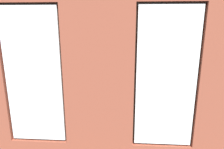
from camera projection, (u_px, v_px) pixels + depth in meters
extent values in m
cube|color=brown|center=(111.00, 108.00, 5.99)|extent=(6.58, 6.14, 0.10)
cube|color=brown|center=(99.00, 69.00, 2.94)|extent=(1.05, 0.16, 3.52)
cube|color=white|center=(166.00, 80.00, 2.87)|extent=(0.86, 0.03, 2.08)
cube|color=#38281E|center=(165.00, 79.00, 2.93)|extent=(0.92, 0.04, 2.14)
cube|color=white|center=(33.00, 77.00, 3.00)|extent=(0.86, 0.03, 2.08)
cube|color=#38281E|center=(35.00, 76.00, 3.06)|extent=(0.92, 0.04, 2.14)
cube|color=olive|center=(101.00, 139.00, 3.34)|extent=(3.09, 0.24, 0.06)
cube|color=black|center=(99.00, 70.00, 3.04)|extent=(0.36, 0.03, 0.52)
cube|color=#A33875|center=(99.00, 69.00, 3.05)|extent=(0.30, 0.01, 0.46)
cube|color=silver|center=(6.00, 48.00, 5.54)|extent=(0.10, 5.14, 3.52)
cube|color=black|center=(92.00, 136.00, 4.02)|extent=(1.72, 0.85, 0.42)
cube|color=black|center=(88.00, 126.00, 3.61)|extent=(1.72, 0.24, 0.38)
cube|color=black|center=(129.00, 123.00, 3.89)|extent=(0.22, 0.85, 0.24)
cube|color=black|center=(54.00, 121.00, 3.99)|extent=(0.22, 0.85, 0.24)
cube|color=black|center=(107.00, 123.00, 3.97)|extent=(0.59, 0.65, 0.12)
cube|color=black|center=(76.00, 122.00, 4.01)|extent=(0.59, 0.65, 0.12)
cube|color=black|center=(190.00, 103.00, 5.67)|extent=(0.93, 1.75, 0.42)
cube|color=black|center=(203.00, 90.00, 5.56)|extent=(0.32, 1.72, 0.38)
cube|color=black|center=(182.00, 85.00, 6.32)|extent=(0.86, 0.26, 0.24)
cube|color=black|center=(202.00, 103.00, 4.87)|extent=(0.86, 0.26, 0.24)
cube|color=black|center=(185.00, 91.00, 5.91)|extent=(0.67, 0.61, 0.12)
cube|color=black|center=(193.00, 98.00, 5.30)|extent=(0.67, 0.61, 0.12)
cube|color=olive|center=(116.00, 97.00, 5.61)|extent=(1.58, 0.80, 0.04)
cube|color=olive|center=(141.00, 100.00, 5.94)|extent=(0.07, 0.07, 0.38)
cube|color=olive|center=(92.00, 99.00, 6.04)|extent=(0.07, 0.07, 0.38)
cube|color=olive|center=(143.00, 110.00, 5.29)|extent=(0.07, 0.07, 0.38)
cube|color=olive|center=(88.00, 108.00, 5.38)|extent=(0.07, 0.07, 0.38)
cylinder|color=#33567F|center=(120.00, 96.00, 5.47)|extent=(0.08, 0.08, 0.10)
cylinder|color=#B7333D|center=(109.00, 93.00, 5.70)|extent=(0.08, 0.08, 0.12)
cylinder|color=gray|center=(116.00, 95.00, 5.59)|extent=(0.12, 0.12, 0.11)
sphere|color=#3D8E42|center=(116.00, 91.00, 5.56)|extent=(0.14, 0.14, 0.14)
cube|color=#B2B2B7|center=(131.00, 95.00, 5.71)|extent=(0.10, 0.18, 0.02)
cube|color=#59595B|center=(99.00, 97.00, 5.52)|extent=(0.17, 0.13, 0.02)
cube|color=black|center=(32.00, 92.00, 6.54)|extent=(1.01, 0.42, 0.46)
cube|color=black|center=(31.00, 85.00, 6.47)|extent=(0.42, 0.20, 0.05)
cube|color=black|center=(31.00, 83.00, 6.46)|extent=(0.06, 0.04, 0.06)
cube|color=black|center=(30.00, 74.00, 6.38)|extent=(0.96, 0.04, 0.58)
cube|color=black|center=(31.00, 73.00, 6.40)|extent=(0.91, 0.01, 0.53)
cylinder|color=brown|center=(57.00, 81.00, 8.04)|extent=(0.30, 0.30, 0.31)
cylinder|color=brown|center=(57.00, 72.00, 7.95)|extent=(0.05, 0.05, 0.47)
cone|color=#286B2D|center=(49.00, 60.00, 7.80)|extent=(0.66, 0.26, 0.60)
cone|color=#286B2D|center=(54.00, 60.00, 7.59)|extent=(0.19, 0.61, 0.65)
cone|color=#286B2D|center=(61.00, 59.00, 7.79)|extent=(0.55, 0.19, 0.69)
cone|color=#286B2D|center=(58.00, 59.00, 8.07)|extent=(0.18, 0.63, 0.62)
cylinder|color=#9E5638|center=(11.00, 139.00, 3.99)|extent=(0.30, 0.30, 0.35)
cylinder|color=brown|center=(8.00, 120.00, 3.89)|extent=(0.05, 0.05, 0.45)
cone|color=#1E5B28|center=(19.00, 98.00, 3.80)|extent=(0.61, 0.23, 0.56)
cone|color=#1E5B28|center=(13.00, 94.00, 4.02)|extent=(0.16, 0.60, 0.56)
cylinder|color=gray|center=(36.00, 105.00, 5.59)|extent=(0.39, 0.39, 0.39)
cylinder|color=brown|center=(35.00, 92.00, 5.49)|extent=(0.07, 0.07, 0.38)
cone|color=#1E5B28|center=(26.00, 74.00, 5.39)|extent=(0.53, 0.20, 0.70)
cone|color=#1E5B28|center=(23.00, 78.00, 5.21)|extent=(0.55, 0.57, 0.61)
cone|color=#1E5B28|center=(29.00, 78.00, 5.13)|extent=(0.18, 0.62, 0.64)
cone|color=#1E5B28|center=(39.00, 78.00, 5.23)|extent=(0.63, 0.47, 0.61)
cone|color=#1E5B28|center=(42.00, 75.00, 5.42)|extent=(0.62, 0.30, 0.65)
cone|color=#1E5B28|center=(37.00, 74.00, 5.62)|extent=(0.18, 0.62, 0.64)
cone|color=#1E5B28|center=(31.00, 73.00, 5.55)|extent=(0.46, 0.55, 0.67)
cylinder|color=gray|center=(168.00, 92.00, 6.99)|extent=(0.15, 0.15, 0.18)
cylinder|color=brown|center=(168.00, 88.00, 6.95)|extent=(0.02, 0.02, 0.10)
ellipsoid|color=#1E5B28|center=(168.00, 83.00, 6.91)|extent=(0.28, 0.28, 0.24)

